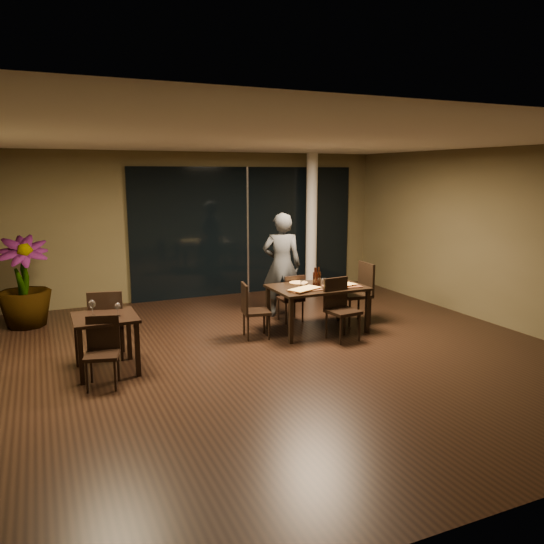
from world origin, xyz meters
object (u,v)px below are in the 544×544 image
at_px(main_table, 317,291).
at_px(diner, 282,265).
at_px(chair_main_near, 340,305).
at_px(chair_side_far, 107,321).
at_px(bottle_a, 316,277).
at_px(bottle_c, 315,276).
at_px(bottle_b, 319,276).
at_px(chair_side_near, 103,347).
at_px(chair_main_far, 292,296).
at_px(chair_main_left, 251,308).
at_px(side_table, 105,325).
at_px(chair_main_right, 360,290).
at_px(potted_plant, 23,282).

distance_m(main_table, diner, 1.11).
bearing_deg(chair_main_near, chair_side_far, 165.36).
relative_size(bottle_a, bottle_c, 1.03).
relative_size(bottle_a, bottle_b, 0.99).
height_order(chair_side_near, diner, diner).
bearing_deg(chair_main_far, chair_side_far, 12.11).
xyz_separation_m(chair_main_left, chair_side_near, (-2.36, -1.03, -0.01)).
distance_m(chair_main_far, bottle_c, 0.69).
bearing_deg(chair_main_far, main_table, 104.05).
bearing_deg(chair_main_far, diner, -89.45).
distance_m(side_table, chair_main_far, 3.44).
bearing_deg(bottle_b, main_table, -133.65).
distance_m(main_table, chair_side_near, 3.63).
bearing_deg(chair_main_left, chair_main_right, -78.34).
height_order(main_table, bottle_a, bottle_a).
distance_m(chair_main_right, bottle_c, 0.96).
xyz_separation_m(main_table, diner, (-0.15, 1.06, 0.27)).
relative_size(chair_main_left, bottle_b, 2.88).
bearing_deg(potted_plant, bottle_a, -26.60).
bearing_deg(chair_main_left, main_table, -83.96).
xyz_separation_m(main_table, potted_plant, (-4.40, 2.21, 0.09)).
relative_size(side_table, bottle_b, 2.62).
relative_size(side_table, diner, 0.42).
xyz_separation_m(main_table, side_table, (-3.40, -0.50, -0.05)).
bearing_deg(bottle_b, chair_main_near, -83.48).
height_order(main_table, chair_main_near, chair_main_near).
relative_size(chair_side_near, bottle_c, 2.90).
relative_size(side_table, chair_side_near, 0.94).
bearing_deg(chair_main_left, bottle_b, -80.98).
bearing_deg(bottle_c, main_table, -93.20).
distance_m(chair_main_left, chair_side_far, 2.20).
xyz_separation_m(bottle_a, bottle_c, (0.02, 0.09, -0.00)).
relative_size(chair_main_right, diner, 0.56).
bearing_deg(chair_main_near, bottle_c, 93.99).
bearing_deg(potted_plant, main_table, -26.70).
relative_size(diner, bottle_a, 6.23).
xyz_separation_m(chair_main_far, diner, (0.00, 0.44, 0.47)).
xyz_separation_m(chair_main_right, potted_plant, (-5.31, 2.07, 0.18)).
bearing_deg(chair_side_near, diner, 45.34).
xyz_separation_m(chair_main_left, potted_plant, (-3.27, 2.14, 0.28)).
bearing_deg(chair_main_right, bottle_b, -81.20).
relative_size(chair_main_far, chair_main_right, 0.80).
bearing_deg(chair_main_near, chair_side_near, -179.73).
height_order(chair_main_left, diner, diner).
distance_m(chair_main_left, diner, 1.47).
height_order(chair_side_far, diner, diner).
height_order(main_table, chair_main_far, chair_main_far).
xyz_separation_m(chair_main_far, chair_side_far, (-3.18, -0.65, 0.08)).
xyz_separation_m(diner, bottle_b, (0.20, -1.00, -0.04)).
relative_size(main_table, potted_plant, 0.98).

